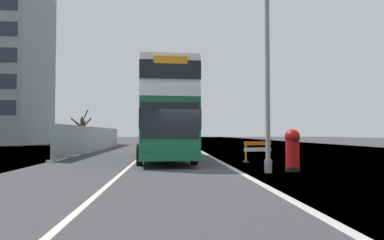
{
  "coord_description": "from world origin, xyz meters",
  "views": [
    {
      "loc": [
        -0.92,
        -14.45,
        1.5
      ],
      "look_at": [
        0.34,
        4.35,
        2.2
      ],
      "focal_mm": 33.64,
      "sensor_mm": 36.0,
      "label": 1
    }
  ],
  "objects": [
    {
      "name": "red_pillar_postbox",
      "position": [
        3.98,
        -0.57,
        0.92
      ],
      "size": [
        0.6,
        0.6,
        1.67
      ],
      "color": "black",
      "rests_on": "ground"
    },
    {
      "name": "ground",
      "position": [
        0.53,
        0.16,
        -0.05
      ],
      "size": [
        140.0,
        280.0,
        0.1
      ],
      "color": "#38383A"
    },
    {
      "name": "construction_site_fence",
      "position": [
        -6.92,
        16.4,
        0.99
      ],
      "size": [
        0.44,
        24.0,
        2.07
      ],
      "color": "#A8AAAD",
      "rests_on": "ground"
    },
    {
      "name": "car_receding_far",
      "position": [
        -4.08,
        39.36,
        0.96
      ],
      "size": [
        1.96,
        4.41,
        2.05
      ],
      "color": "navy",
      "rests_on": "ground"
    },
    {
      "name": "bare_tree_far_verge_near",
      "position": [
        -11.9,
        32.43,
        2.08
      ],
      "size": [
        2.7,
        2.52,
        4.61
      ],
      "color": "#4C3D2D",
      "rests_on": "ground"
    },
    {
      "name": "lamppost_foreground",
      "position": [
        2.88,
        -1.0,
        3.7
      ],
      "size": [
        0.29,
        0.7,
        7.87
      ],
      "color": "gray",
      "rests_on": "ground"
    },
    {
      "name": "roadworks_barrier",
      "position": [
        3.77,
        4.06,
        0.66
      ],
      "size": [
        1.61,
        0.87,
        1.08
      ],
      "color": "orange",
      "rests_on": "ground"
    },
    {
      "name": "car_oncoming_near",
      "position": [
        -0.4,
        22.93,
        0.98
      ],
      "size": [
        2.06,
        4.2,
        2.11
      ],
      "color": "slate",
      "rests_on": "ground"
    },
    {
      "name": "car_receding_mid",
      "position": [
        -1.13,
        30.27,
        1.04
      ],
      "size": [
        1.96,
        3.95,
        2.22
      ],
      "color": "maroon",
      "rests_on": "ground"
    },
    {
      "name": "double_decker_bus",
      "position": [
        -1.16,
        6.07,
        2.6
      ],
      "size": [
        3.33,
        11.56,
        4.88
      ],
      "color": "#145638",
      "rests_on": "ground"
    }
  ]
}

